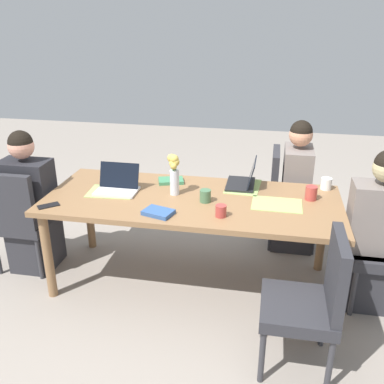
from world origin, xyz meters
TOP-DOWN VIEW (x-y plane):
  - ground_plane at (0.00, 0.00)m, footprint 10.00×10.00m
  - dining_table at (0.00, 0.00)m, footprint 2.21×0.93m
  - chair_far_left_near at (0.72, 0.81)m, footprint 0.44×0.44m
  - person_far_left_near at (0.80, 0.75)m, footprint 0.36×0.40m
  - chair_head_left_left_mid at (-1.41, -0.07)m, footprint 0.44×0.44m
  - person_head_left_left_mid at (-1.35, 0.00)m, footprint 0.40×0.36m
  - chair_head_right_left_far at (1.40, 0.07)m, footprint 0.44×0.44m
  - person_head_right_left_far at (1.34, -0.00)m, footprint 0.40×0.36m
  - chair_near_right_near at (0.86, -0.74)m, footprint 0.44×0.44m
  - flower_vase at (-0.15, 0.05)m, footprint 0.10×0.10m
  - placemat_far_left_near at (0.36, 0.30)m, footprint 0.28×0.38m
  - placemat_head_left_left_mid at (-0.64, 0.00)m, footprint 0.38×0.28m
  - placemat_head_right_left_far at (0.63, -0.00)m, footprint 0.36×0.26m
  - laptop_head_left_left_mid at (-0.59, 0.02)m, footprint 0.32×0.22m
  - laptop_far_left_near at (0.36, 0.32)m, footprint 0.22×0.32m
  - coffee_mug_near_left at (1.00, 0.37)m, footprint 0.08×0.08m
  - coffee_mug_near_right at (0.87, 0.14)m, footprint 0.09×0.09m
  - coffee_mug_centre_left at (0.11, -0.05)m, footprint 0.08×0.08m
  - coffee_mug_centre_right at (0.25, -0.27)m, footprint 0.08×0.08m
  - book_red_cover at (-0.23, 0.29)m, footprint 0.23×0.19m
  - book_blue_cover at (-0.18, -0.32)m, footprint 0.23×0.19m
  - phone_black at (-0.99, -0.34)m, footprint 0.16×0.15m

SIDE VIEW (x-z plane):
  - ground_plane at x=0.00m, z-range 0.00..0.00m
  - chair_far_left_near at x=0.72m, z-range 0.05..0.95m
  - chair_head_left_left_mid at x=-1.41m, z-range 0.05..0.95m
  - chair_head_right_left_far at x=1.40m, z-range 0.05..0.95m
  - chair_near_right_near at x=0.86m, z-range 0.05..0.95m
  - person_far_left_near at x=0.80m, z-range -0.07..1.12m
  - person_head_left_left_mid at x=-1.35m, z-range -0.07..1.12m
  - person_head_right_left_far at x=1.34m, z-range -0.07..1.12m
  - dining_table at x=0.00m, z-range 0.30..1.04m
  - placemat_far_left_near at x=0.36m, z-range 0.74..0.75m
  - placemat_head_left_left_mid at x=-0.64m, z-range 0.74..0.75m
  - placemat_head_right_left_far at x=0.63m, z-range 0.74..0.75m
  - phone_black at x=-0.99m, z-range 0.74..0.75m
  - book_red_cover at x=-0.23m, z-range 0.74..0.77m
  - book_blue_cover at x=-0.18m, z-range 0.74..0.77m
  - coffee_mug_centre_right at x=0.25m, z-range 0.74..0.82m
  - laptop_head_left_left_mid at x=-0.59m, z-range 0.68..0.89m
  - laptop_far_left_near at x=0.36m, z-range 0.68..0.89m
  - coffee_mug_near_left at x=1.00m, z-range 0.74..0.83m
  - coffee_mug_centre_left at x=0.11m, z-range 0.74..0.83m
  - coffee_mug_near_right at x=0.87m, z-range 0.74..0.85m
  - flower_vase at x=-0.15m, z-range 0.77..1.09m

